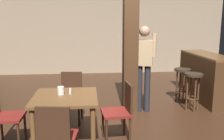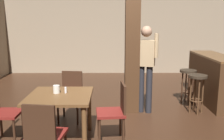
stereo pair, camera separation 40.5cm
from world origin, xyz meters
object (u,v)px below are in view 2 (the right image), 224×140
object	(u,v)px
chair_east	(116,109)
salt_shaker	(66,90)
bar_stool_near	(197,84)
napkin_cup	(56,89)
bar_stool_mid	(188,78)
chair_west	(1,110)
dining_table	(60,103)
chair_south	(44,134)
chair_north	(71,93)
standing_person	(146,63)
bar_counter	(209,78)

from	to	relation	value
chair_east	salt_shaker	distance (m)	0.81
bar_stool_near	salt_shaker	bearing A→B (deg)	-155.29
napkin_cup	bar_stool_mid	xyz separation A→B (m)	(2.52, 1.71, -0.22)
chair_west	bar_stool_near	world-z (taller)	chair_west
dining_table	chair_west	world-z (taller)	chair_west
chair_south	bar_stool_near	bearing A→B (deg)	38.82
chair_north	bar_stool_near	distance (m)	2.46
chair_east	chair_south	size ratio (longest dim) A/B	1.00
chair_west	bar_stool_mid	size ratio (longest dim) A/B	1.17
dining_table	standing_person	distance (m)	1.93
salt_shaker	chair_north	bearing A→B (deg)	93.51
dining_table	bar_counter	xyz separation A→B (m)	(2.98, 1.91, -0.07)
chair_north	chair_south	xyz separation A→B (m)	(-0.06, -1.67, 0.00)
chair_south	chair_west	bearing A→B (deg)	136.64
bar_stool_near	chair_north	bearing A→B (deg)	-172.12
salt_shaker	bar_counter	distance (m)	3.45
chair_south	bar_counter	world-z (taller)	bar_counter
chair_north	standing_person	size ratio (longest dim) A/B	0.52
bar_counter	salt_shaker	bearing A→B (deg)	-147.91
napkin_cup	chair_east	bearing A→B (deg)	-4.56
dining_table	chair_north	xyz separation A→B (m)	(0.02, 0.85, -0.11)
dining_table	standing_person	xyz separation A→B (m)	(1.44, 1.23, 0.39)
chair_west	salt_shaker	size ratio (longest dim) A/B	9.52
dining_table	chair_east	size ratio (longest dim) A/B	1.04
standing_person	bar_stool_near	distance (m)	1.10
dining_table	bar_stool_mid	bearing A→B (deg)	36.08
dining_table	bar_stool_near	size ratio (longest dim) A/B	1.19
chair_west	bar_counter	distance (m)	4.32
chair_south	standing_person	xyz separation A→B (m)	(1.47, 2.05, 0.50)
chair_north	salt_shaker	size ratio (longest dim) A/B	9.52
chair_north	chair_west	bearing A→B (deg)	-136.81
dining_table	chair_south	distance (m)	0.83
dining_table	bar_stool_near	xyz separation A→B (m)	(2.46, 1.18, -0.03)
chair_east	dining_table	bearing A→B (deg)	-179.23
bar_counter	chair_south	bearing A→B (deg)	-137.84
dining_table	bar_counter	world-z (taller)	bar_counter
dining_table	chair_north	distance (m)	0.85
chair_south	bar_stool_mid	world-z (taller)	chair_south
chair_east	bar_counter	xyz separation A→B (m)	(2.16, 1.90, 0.04)
napkin_cup	bar_stool_mid	world-z (taller)	napkin_cup
standing_person	bar_stool_mid	bearing A→B (deg)	28.58
chair_north	chair_south	world-z (taller)	same
chair_north	chair_south	bearing A→B (deg)	-92.00
dining_table	chair_north	world-z (taller)	chair_north
chair_west	napkin_cup	distance (m)	0.88
salt_shaker	chair_west	bearing A→B (deg)	-174.23
chair_west	napkin_cup	size ratio (longest dim) A/B	7.46
napkin_cup	bar_stool_mid	bearing A→B (deg)	34.08
chair_north	bar_stool_mid	size ratio (longest dim) A/B	1.17
salt_shaker	bar_stool_near	distance (m)	2.63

